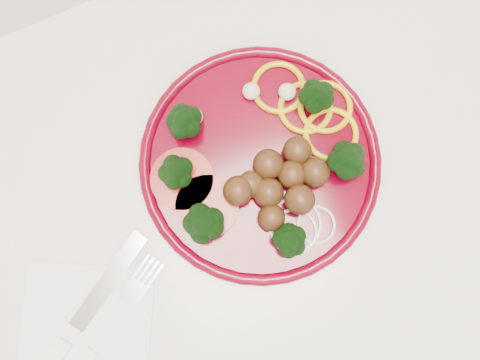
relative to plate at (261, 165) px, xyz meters
name	(u,v)px	position (x,y,z in m)	size (l,w,h in m)	color
counter	(151,262)	(-0.23, -0.02, -0.47)	(2.40, 0.60, 0.90)	beige
plate	(261,165)	(0.00, 0.00, 0.00)	(0.28, 0.28, 0.06)	#500010
napkin	(86,331)	(-0.26, -0.09, -0.01)	(0.15, 0.15, 0.00)	white
knife	(63,346)	(-0.29, -0.09, -0.01)	(0.21, 0.14, 0.01)	silver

